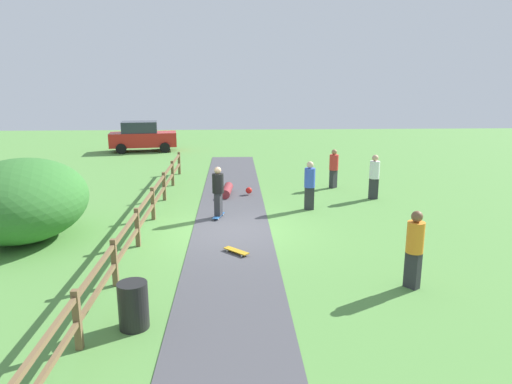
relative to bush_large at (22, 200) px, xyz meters
The scene contains 13 objects.
ground_plane 6.12m from the bush_large, ahead, with size 60.00×60.00×0.00m, color #568E42.
asphalt_path 6.12m from the bush_large, ahead, with size 2.40×28.00×0.02m, color #47474C.
wooden_fence 3.46m from the bush_large, ahead, with size 0.12×18.12×1.10m.
bush_large is the anchor object (origin of this frame).
trash_bin 6.76m from the bush_large, 51.41° to the right, with size 0.56×0.56×0.90m, color black.
skater_riding 5.85m from the bush_large, 18.27° to the left, with size 0.47×0.82×1.73m.
skater_fallen 7.80m from the bush_large, 40.74° to the left, with size 1.25×1.54×0.36m.
skateboard_loose 6.41m from the bush_large, 13.98° to the right, with size 0.70×0.71×0.08m.
bystander_red 12.04m from the bush_large, 30.84° to the left, with size 0.54×0.54×1.67m.
bystander_orange 10.73m from the bush_large, 20.64° to the right, with size 0.53×0.53×1.78m.
bystander_blue 9.19m from the bush_large, 17.61° to the left, with size 0.39×0.39×1.75m.
bystander_white 12.24m from the bush_large, 20.02° to the left, with size 0.42×0.42×1.74m.
parked_car_red 17.27m from the bush_large, 89.45° to the left, with size 4.40×2.46×1.92m.
Camera 1 is at (0.11, -13.82, 4.54)m, focal length 32.88 mm.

